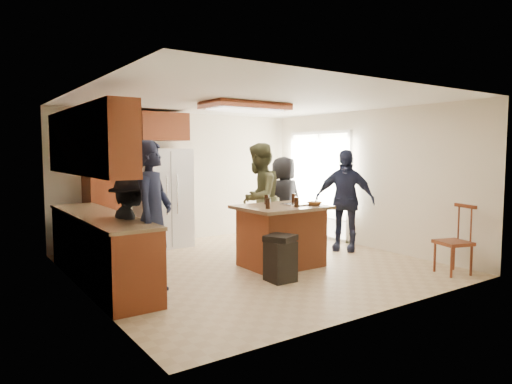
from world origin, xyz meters
TOP-DOWN VIEW (x-y plane):
  - room_shell at (4.37, 1.64)m, footprint 8.00×5.20m
  - person_front_left at (-1.80, -0.47)m, footprint 0.84×0.84m
  - person_behind_left at (0.58, 0.66)m, footprint 1.08×0.98m
  - person_behind_right at (1.45, 1.09)m, footprint 0.83×0.56m
  - person_side_right at (1.95, -0.01)m, footprint 1.04×1.17m
  - person_counter at (-1.95, -0.11)m, footprint 0.46×0.95m
  - left_cabinetry at (-2.24, 0.40)m, footprint 0.64×3.00m
  - back_wall_units at (-1.33, 2.20)m, footprint 1.80×0.60m
  - refrigerator at (-0.55, 2.12)m, footprint 0.90×0.76m
  - kitchen_island at (0.33, -0.28)m, footprint 1.28×1.03m
  - island_items at (0.55, -0.37)m, footprint 1.02×0.68m
  - trash_bin at (-0.19, -0.93)m, footprint 0.47×0.47m
  - spindle_chair at (2.10, -2.04)m, footprint 0.52×0.52m

SIDE VIEW (x-z plane):
  - trash_bin at x=-0.19m, z-range 0.00..0.63m
  - spindle_chair at x=2.10m, z-range -0.04..0.95m
  - kitchen_island at x=0.33m, z-range 0.01..0.94m
  - person_counter at x=-1.95m, z-range 0.00..1.46m
  - person_behind_right at x=1.45m, z-range 0.00..1.66m
  - room_shell at x=4.37m, z-range -1.63..3.37m
  - person_side_right at x=1.95m, z-range 0.00..1.79m
  - refrigerator at x=-0.55m, z-range 0.00..1.80m
  - person_front_left at x=-1.80m, z-range 0.00..1.88m
  - person_behind_left at x=0.58m, z-range 0.00..1.89m
  - left_cabinetry at x=-2.24m, z-range -0.19..2.11m
  - island_items at x=0.55m, z-range 0.89..1.04m
  - back_wall_units at x=-1.33m, z-range 0.15..2.60m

